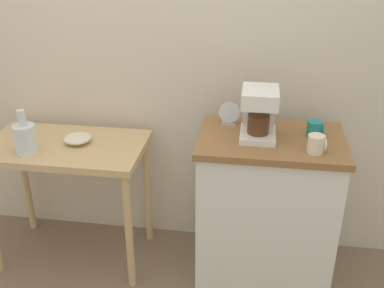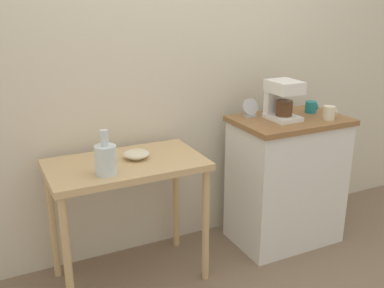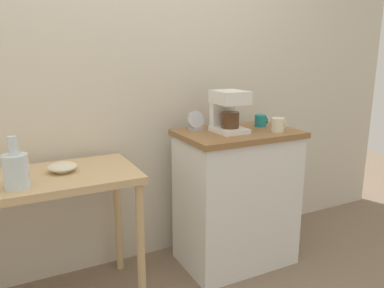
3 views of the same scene
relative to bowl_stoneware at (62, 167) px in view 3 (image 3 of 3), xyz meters
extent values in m
plane|color=#7A6651|center=(0.48, -0.10, -0.81)|extent=(8.00, 8.00, 0.00)
cube|color=beige|center=(0.58, 0.35, 0.59)|extent=(4.40, 0.10, 2.80)
cube|color=tan|center=(-0.07, -0.02, -0.05)|extent=(0.91, 0.52, 0.04)
cylinder|color=tan|center=(0.34, -0.24, -0.44)|extent=(0.04, 0.04, 0.74)
cylinder|color=tan|center=(0.34, 0.20, -0.44)|extent=(0.04, 0.04, 0.74)
cube|color=white|center=(1.08, -0.05, -0.37)|extent=(0.72, 0.47, 0.88)
cube|color=olive|center=(1.08, -0.05, 0.09)|extent=(0.75, 0.50, 0.04)
cylinder|color=beige|center=(0.00, 0.00, -0.02)|extent=(0.07, 0.07, 0.01)
ellipsoid|color=beige|center=(0.00, 0.00, 0.00)|extent=(0.15, 0.15, 0.04)
cylinder|color=silver|center=(-0.23, -0.16, 0.05)|extent=(0.12, 0.12, 0.16)
cylinder|color=silver|center=(-0.23, -0.16, 0.18)|extent=(0.04, 0.04, 0.09)
cube|color=white|center=(1.00, -0.06, 0.12)|extent=(0.18, 0.22, 0.03)
cube|color=white|center=(1.00, 0.03, 0.23)|extent=(0.16, 0.05, 0.26)
cube|color=white|center=(1.00, -0.06, 0.32)|extent=(0.18, 0.22, 0.08)
cylinder|color=#4C2D19|center=(1.00, -0.07, 0.18)|extent=(0.11, 0.11, 0.10)
cylinder|color=teal|center=(1.29, 0.00, 0.14)|extent=(0.08, 0.08, 0.08)
torus|color=teal|center=(1.33, 0.00, 0.14)|extent=(0.01, 0.05, 0.05)
cylinder|color=beige|center=(1.28, -0.19, 0.15)|extent=(0.08, 0.08, 0.09)
torus|color=beige|center=(1.32, -0.19, 0.15)|extent=(0.01, 0.06, 0.06)
cube|color=#B2B5BA|center=(0.85, 0.09, 0.11)|extent=(0.08, 0.06, 0.02)
cylinder|color=#B2B5BA|center=(0.85, 0.09, 0.17)|extent=(0.11, 0.05, 0.11)
cylinder|color=black|center=(0.85, 0.09, 0.17)|extent=(0.10, 0.04, 0.09)
camera|label=1|loc=(0.98, -2.20, 1.09)|focal=42.39mm
camera|label=2|loc=(-0.80, -2.38, 0.90)|focal=42.15mm
camera|label=3|loc=(-0.25, -2.02, 0.59)|focal=35.20mm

